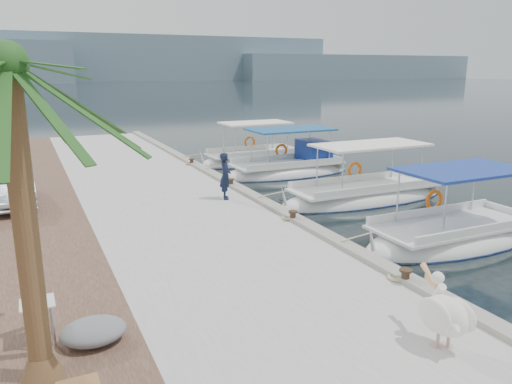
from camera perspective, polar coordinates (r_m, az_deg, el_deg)
ground at (r=14.41m, az=8.33°, el=-6.64°), size 400.00×400.00×0.00m
concrete_quay at (r=17.50m, az=-9.07°, el=-2.09°), size 6.00×40.00×0.50m
quay_curb at (r=18.34m, az=-0.74°, el=-0.17°), size 0.44×40.00×0.12m
cobblestone_strip at (r=16.92m, az=-25.58°, el=-3.89°), size 4.00×40.00×0.50m
distant_hills at (r=215.94m, az=-15.56°, el=14.15°), size 330.00×60.00×18.00m
fishing_caique_b at (r=15.95m, az=21.57°, el=-4.99°), size 6.21×2.49×2.83m
fishing_caique_c at (r=19.94m, az=12.25°, el=-0.63°), size 7.38×2.33×2.83m
fishing_caique_d at (r=24.40m, az=3.77°, el=2.49°), size 6.64×2.50×2.83m
fishing_caique_e at (r=27.18m, az=-0.35°, el=3.55°), size 6.07×2.34×2.83m
mooring_bollards at (r=15.23m, az=4.24°, el=-2.64°), size 0.28×20.28×0.33m
pelican at (r=9.03m, az=20.76°, el=-12.81°), size 0.84×1.51×1.18m
fisherman at (r=17.69m, az=-3.52°, el=1.84°), size 0.54×0.69×1.66m
date_palm at (r=7.37m, az=-26.60°, el=12.78°), size 4.60×4.60×5.52m
parked_car at (r=18.99m, az=-26.29°, el=0.83°), size 1.58×4.26×1.39m
tarp_bundle at (r=9.20m, az=-18.08°, el=-14.90°), size 1.10×0.90×0.40m
folding_table at (r=9.39m, az=-23.62°, el=-12.59°), size 0.55×0.55×0.73m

